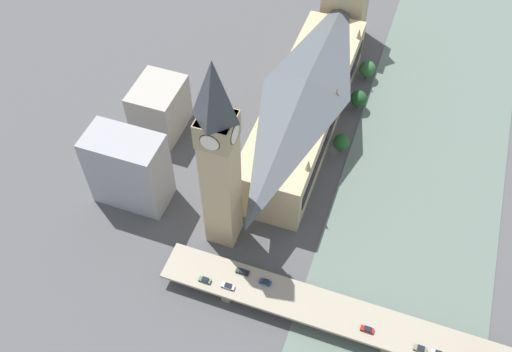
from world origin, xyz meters
name	(u,v)px	position (x,y,z in m)	size (l,w,h in m)	color
ground_plane	(334,151)	(0.00, 0.00, 0.00)	(600.00, 600.00, 0.00)	#4C4C4F
river_water	(424,174)	(-37.46, 0.00, 0.15)	(62.93, 360.00, 0.30)	slate
parliament_hall	(305,105)	(16.18, -8.00, 14.30)	(26.82, 104.99, 28.79)	tan
clock_tower	(219,157)	(28.40, 53.80, 43.62)	(11.81, 11.81, 82.86)	tan
road_bridge	(390,331)	(-37.46, 74.14, 5.03)	(157.85, 14.05, 6.14)	gray
car_northbound_lead	(420,348)	(-47.26, 77.50, 6.86)	(4.21, 1.89, 1.45)	slate
car_northbound_mid	(205,280)	(25.94, 77.83, 6.87)	(4.30, 1.76, 1.51)	#2D5638
car_northbound_tail	(265,282)	(6.25, 71.61, 6.89)	(4.01, 1.80, 1.52)	navy
car_southbound_mid	(367,329)	(-30.13, 76.77, 6.84)	(4.37, 1.78, 1.42)	maroon
car_southbound_tail	(243,272)	(14.96, 70.48, 6.79)	(4.76, 1.89, 1.27)	black
car_southbound_extra	(228,286)	(17.69, 77.37, 6.85)	(4.67, 1.82, 1.41)	silver
city_block_west	(160,108)	(74.02, 11.55, 11.51)	(18.76, 22.94, 23.02)	#A39E93
city_block_center	(129,169)	(68.21, 48.96, 16.09)	(28.24, 16.00, 32.18)	#939399
tree_embankment_near	(367,69)	(-2.33, -48.93, 5.89)	(7.61, 7.61, 9.71)	brown
tree_embankment_mid	(342,142)	(-2.29, -0.66, 5.52)	(7.01, 7.01, 9.04)	brown
tree_embankment_far	(359,99)	(-3.09, -27.76, 6.19)	(7.40, 7.40, 9.91)	brown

